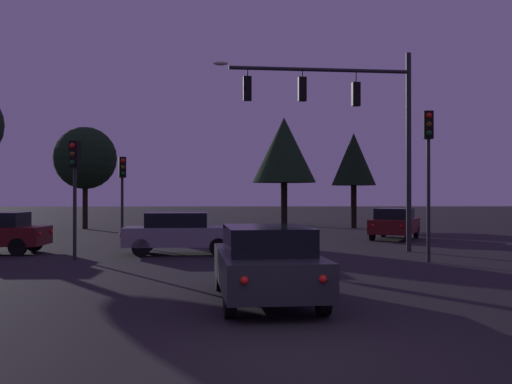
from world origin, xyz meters
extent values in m
plane|color=black|center=(0.00, 24.50, 0.00)|extent=(168.00, 168.00, 0.00)
cylinder|color=#232326|center=(5.83, 14.32, 3.80)|extent=(0.20, 0.20, 7.61)
cylinder|color=#232326|center=(2.39, 14.06, 6.88)|extent=(6.89, 0.66, 0.14)
ellipsoid|color=#F4EACC|center=(-1.35, 13.78, 7.03)|extent=(0.56, 0.28, 0.16)
cylinder|color=#232326|center=(3.76, 14.17, 6.65)|extent=(0.05, 0.05, 0.44)
cube|color=black|center=(3.76, 14.17, 5.98)|extent=(0.32, 0.26, 0.90)
sphere|color=red|center=(3.75, 14.31, 6.26)|extent=(0.18, 0.18, 0.18)
sphere|color=#56380C|center=(3.75, 14.31, 5.98)|extent=(0.18, 0.18, 0.18)
sphere|color=#0C4219|center=(3.75, 14.31, 5.70)|extent=(0.18, 0.18, 0.18)
cylinder|color=#232326|center=(1.70, 14.01, 6.73)|extent=(0.05, 0.05, 0.29)
cube|color=black|center=(1.70, 14.01, 6.13)|extent=(0.32, 0.26, 0.90)
sphere|color=red|center=(1.69, 14.15, 6.41)|extent=(0.18, 0.18, 0.18)
sphere|color=#56380C|center=(1.69, 14.15, 6.13)|extent=(0.18, 0.18, 0.18)
sphere|color=#0C4219|center=(1.69, 14.15, 5.85)|extent=(0.18, 0.18, 0.18)
cylinder|color=#232326|center=(-0.36, 13.85, 6.72)|extent=(0.05, 0.05, 0.32)
cube|color=black|center=(-0.36, 13.85, 6.11)|extent=(0.32, 0.26, 0.90)
sphere|color=red|center=(-0.37, 13.99, 6.39)|extent=(0.18, 0.18, 0.18)
sphere|color=#56380C|center=(-0.37, 13.99, 6.11)|extent=(0.18, 0.18, 0.18)
sphere|color=#0C4219|center=(-0.37, 13.99, 5.83)|extent=(0.18, 0.18, 0.18)
cylinder|color=#232326|center=(-6.15, 11.89, 1.53)|extent=(0.12, 0.12, 3.06)
cube|color=black|center=(-6.15, 11.89, 3.51)|extent=(0.35, 0.31, 0.90)
sphere|color=red|center=(-6.19, 11.76, 3.79)|extent=(0.18, 0.18, 0.18)
sphere|color=#56380C|center=(-6.19, 11.76, 3.51)|extent=(0.18, 0.18, 0.18)
sphere|color=#0C4219|center=(-6.19, 11.76, 3.23)|extent=(0.18, 0.18, 0.18)
cylinder|color=#232326|center=(5.40, 10.83, 1.98)|extent=(0.12, 0.12, 3.96)
cube|color=black|center=(5.40, 10.83, 4.41)|extent=(0.33, 0.29, 0.90)
sphere|color=red|center=(5.38, 10.70, 4.69)|extent=(0.18, 0.18, 0.18)
sphere|color=#56380C|center=(5.38, 10.70, 4.41)|extent=(0.18, 0.18, 0.18)
sphere|color=#0C4219|center=(5.38, 10.70, 4.13)|extent=(0.18, 0.18, 0.18)
cylinder|color=#232326|center=(-5.70, 17.62, 1.46)|extent=(0.12, 0.12, 2.92)
cube|color=black|center=(-5.70, 17.62, 3.37)|extent=(0.37, 0.34, 0.90)
sphere|color=red|center=(-5.65, 17.49, 3.65)|extent=(0.18, 0.18, 0.18)
sphere|color=#56380C|center=(-5.65, 17.49, 3.37)|extent=(0.18, 0.18, 0.18)
sphere|color=#0C4219|center=(-5.65, 17.49, 3.09)|extent=(0.18, 0.18, 0.18)
cube|color=#232328|center=(-0.20, 4.15, 0.66)|extent=(2.22, 4.56, 0.68)
cube|color=black|center=(-0.19, 4.00, 1.26)|extent=(1.79, 2.51, 0.52)
cylinder|color=black|center=(-1.14, 5.53, 0.32)|extent=(0.25, 0.65, 0.64)
cylinder|color=black|center=(0.51, 5.67, 0.32)|extent=(0.25, 0.65, 0.64)
cylinder|color=black|center=(-0.91, 2.63, 0.32)|extent=(0.25, 0.65, 0.64)
cylinder|color=black|center=(0.75, 2.76, 0.32)|extent=(0.25, 0.65, 0.64)
sphere|color=red|center=(-0.66, 1.88, 0.76)|extent=(0.14, 0.14, 0.14)
sphere|color=red|center=(0.63, 1.99, 0.76)|extent=(0.14, 0.14, 0.14)
cylinder|color=black|center=(-8.50, 13.19, 0.32)|extent=(0.64, 0.20, 0.64)
cylinder|color=black|center=(-8.51, 14.88, 0.32)|extent=(0.64, 0.20, 0.64)
sphere|color=red|center=(-7.81, 13.38, 0.76)|extent=(0.14, 0.14, 0.14)
sphere|color=red|center=(-7.82, 14.70, 0.76)|extent=(0.14, 0.14, 0.14)
cube|color=gray|center=(-2.80, 13.59, 0.66)|extent=(4.16, 2.04, 0.68)
cube|color=black|center=(-2.95, 13.58, 1.26)|extent=(2.28, 1.68, 0.52)
cylinder|color=black|center=(-1.51, 14.47, 0.32)|extent=(0.65, 0.24, 0.64)
cylinder|color=black|center=(-1.41, 12.87, 0.32)|extent=(0.65, 0.24, 0.64)
cylinder|color=black|center=(-4.18, 14.31, 0.32)|extent=(0.65, 0.24, 0.64)
cylinder|color=black|center=(-4.09, 12.71, 0.32)|extent=(0.65, 0.24, 0.64)
sphere|color=red|center=(-4.87, 14.10, 0.76)|extent=(0.14, 0.14, 0.14)
sphere|color=red|center=(-4.80, 12.84, 0.76)|extent=(0.14, 0.14, 0.14)
cube|color=#4C0F0F|center=(7.04, 20.53, 0.66)|extent=(3.43, 4.46, 0.68)
cube|color=black|center=(6.97, 20.40, 1.26)|extent=(2.39, 2.67, 0.52)
cylinder|color=black|center=(6.87, 22.10, 0.32)|extent=(0.46, 0.66, 0.64)
cylinder|color=black|center=(8.36, 21.38, 0.32)|extent=(0.46, 0.66, 0.64)
cylinder|color=black|center=(5.71, 19.68, 0.32)|extent=(0.46, 0.66, 0.64)
cylinder|color=black|center=(7.20, 18.97, 0.32)|extent=(0.46, 0.66, 0.64)
sphere|color=red|center=(5.57, 18.98, 0.76)|extent=(0.14, 0.14, 0.14)
sphere|color=red|center=(6.74, 18.41, 0.76)|extent=(0.14, 0.14, 0.14)
cylinder|color=black|center=(-10.47, 29.92, 1.58)|extent=(0.34, 0.34, 3.16)
sphere|color=black|center=(-10.47, 29.92, 4.57)|extent=(4.01, 4.01, 4.01)
cylinder|color=black|center=(7.00, 30.16, 1.41)|extent=(0.37, 0.37, 2.83)
cone|color=black|center=(7.00, 30.16, 4.56)|extent=(2.90, 2.90, 3.46)
cylinder|color=black|center=(2.78, 34.69, 1.56)|extent=(0.48, 0.48, 3.12)
cone|color=black|center=(2.78, 34.69, 5.51)|extent=(4.67, 4.67, 4.79)
camera|label=1|loc=(-0.81, -7.41, 2.13)|focal=40.33mm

